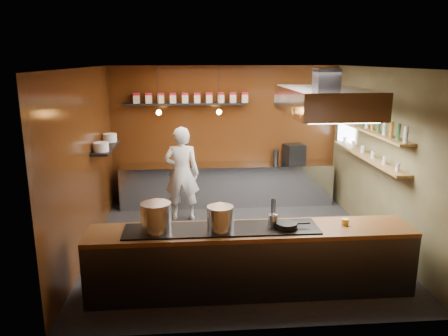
{
  "coord_description": "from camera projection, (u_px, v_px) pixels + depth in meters",
  "views": [
    {
      "loc": [
        -0.81,
        -7.04,
        3.14
      ],
      "look_at": [
        -0.21,
        0.4,
        1.27
      ],
      "focal_mm": 35.0,
      "sensor_mm": 36.0,
      "label": 1
    }
  ],
  "objects": [
    {
      "name": "bottle_shelf_upper",
      "position": [
        369.0,
        130.0,
        7.64
      ],
      "size": [
        0.26,
        2.8,
        0.04
      ],
      "primitive_type": "cube",
      "color": "brown",
      "rests_on": "right_wall"
    },
    {
      "name": "back_wall",
      "position": [
        226.0,
        135.0,
        9.68
      ],
      "size": [
        5.0,
        0.0,
        5.0
      ],
      "primitive_type": "plane",
      "rotation": [
        1.57,
        0.0,
        0.0
      ],
      "color": "#3F210B",
      "rests_on": "ground"
    },
    {
      "name": "bottle_shelf_lower",
      "position": [
        367.0,
        156.0,
        7.75
      ],
      "size": [
        0.26,
        2.8,
        0.04
      ],
      "primitive_type": "cube",
      "color": "brown",
      "rests_on": "right_wall"
    },
    {
      "name": "frying_pan",
      "position": [
        287.0,
        225.0,
        5.82
      ],
      "size": [
        0.48,
        0.31,
        0.08
      ],
      "color": "black",
      "rests_on": "pass_counter"
    },
    {
      "name": "right_wall",
      "position": [
        383.0,
        157.0,
        7.46
      ],
      "size": [
        0.0,
        5.0,
        5.0
      ],
      "primitive_type": "plane",
      "rotation": [
        1.57,
        0.0,
        -1.57
      ],
      "color": "#4D472B",
      "rests_on": "ground"
    },
    {
      "name": "left_wall",
      "position": [
        85.0,
        163.0,
        7.07
      ],
      "size": [
        0.0,
        5.0,
        5.0
      ],
      "primitive_type": "plane",
      "rotation": [
        1.57,
        0.0,
        1.57
      ],
      "color": "#3F210B",
      "rests_on": "ground"
    },
    {
      "name": "espresso_machine",
      "position": [
        294.0,
        153.0,
        9.66
      ],
      "size": [
        0.48,
        0.46,
        0.4
      ],
      "primitive_type": "cube",
      "rotation": [
        0.0,
        0.0,
        0.23
      ],
      "color": "black",
      "rests_on": "prep_counter"
    },
    {
      "name": "window_pane",
      "position": [
        347.0,
        120.0,
        9.01
      ],
      "size": [
        0.0,
        1.0,
        1.0
      ],
      "primitive_type": "plane",
      "rotation": [
        1.57,
        0.0,
        -1.57
      ],
      "color": "white",
      "rests_on": "right_wall"
    },
    {
      "name": "pass_counter",
      "position": [
        251.0,
        260.0,
        5.97
      ],
      "size": [
        4.4,
        0.72,
        0.94
      ],
      "color": "#38383D",
      "rests_on": "floor"
    },
    {
      "name": "bottles",
      "position": [
        370.0,
        122.0,
        7.6
      ],
      "size": [
        0.06,
        2.66,
        0.24
      ],
      "color": "silver",
      "rests_on": "bottle_shelf_upper"
    },
    {
      "name": "wine_glasses",
      "position": [
        367.0,
        152.0,
        7.73
      ],
      "size": [
        0.07,
        2.37,
        0.13
      ],
      "color": "silver",
      "rests_on": "bottle_shelf_lower"
    },
    {
      "name": "storage_tins",
      "position": [
        191.0,
        98.0,
        9.29
      ],
      "size": [
        2.43,
        0.13,
        0.22
      ],
      "color": "beige",
      "rests_on": "tin_shelf"
    },
    {
      "name": "butter_jar",
      "position": [
        345.0,
        222.0,
        5.98
      ],
      "size": [
        0.13,
        0.13,
        0.09
      ],
      "primitive_type": "cylinder",
      "rotation": [
        0.0,
        0.0,
        0.39
      ],
      "color": "yellow",
      "rests_on": "pass_counter"
    },
    {
      "name": "ceiling",
      "position": [
        239.0,
        68.0,
        6.9
      ],
      "size": [
        5.0,
        5.0,
        0.0
      ],
      "primitive_type": "plane",
      "rotation": [
        3.14,
        0.0,
        0.0
      ],
      "color": "silver",
      "rests_on": "back_wall"
    },
    {
      "name": "pendant_right",
      "position": [
        219.0,
        109.0,
        8.74
      ],
      "size": [
        0.1,
        0.1,
        0.95
      ],
      "color": "black",
      "rests_on": "ceiling"
    },
    {
      "name": "stockpot_large",
      "position": [
        156.0,
        217.0,
        5.67
      ],
      "size": [
        0.51,
        0.51,
        0.39
      ],
      "primitive_type": "cylinder",
      "rotation": [
        0.0,
        0.0,
        0.32
      ],
      "color": "silver",
      "rests_on": "pass_counter"
    },
    {
      "name": "plate_stacks",
      "position": [
        106.0,
        142.0,
        8.01
      ],
      "size": [
        0.26,
        1.16,
        0.16
      ],
      "color": "white",
      "rests_on": "plate_shelf"
    },
    {
      "name": "extractor_hood",
      "position": [
        325.0,
        101.0,
        6.74
      ],
      "size": [
        1.2,
        2.0,
        0.72
      ],
      "color": "#38383D",
      "rests_on": "ceiling"
    },
    {
      "name": "plate_shelf",
      "position": [
        106.0,
        147.0,
        8.04
      ],
      "size": [
        0.3,
        1.4,
        0.04
      ],
      "primitive_type": "cube",
      "color": "black",
      "rests_on": "left_wall"
    },
    {
      "name": "pendant_left",
      "position": [
        159.0,
        110.0,
        8.64
      ],
      "size": [
        0.1,
        0.1,
        0.95
      ],
      "color": "black",
      "rests_on": "ceiling"
    },
    {
      "name": "floor",
      "position": [
        238.0,
        243.0,
        7.63
      ],
      "size": [
        5.0,
        5.0,
        0.0
      ],
      "primitive_type": "plane",
      "color": "black",
      "rests_on": "ground"
    },
    {
      "name": "stockpot_small",
      "position": [
        220.0,
        218.0,
        5.72
      ],
      "size": [
        0.46,
        0.46,
        0.33
      ],
      "primitive_type": "cylinder",
      "rotation": [
        0.0,
        0.0,
        -0.4
      ],
      "color": "silver",
      "rests_on": "pass_counter"
    },
    {
      "name": "prep_counter",
      "position": [
        227.0,
        184.0,
        9.62
      ],
      "size": [
        4.6,
        0.65,
        0.9
      ],
      "primitive_type": "cube",
      "color": "silver",
      "rests_on": "floor"
    },
    {
      "name": "utensil_crock",
      "position": [
        273.0,
        220.0,
        5.87
      ],
      "size": [
        0.13,
        0.13,
        0.17
      ],
      "primitive_type": "cylinder",
      "rotation": [
        0.0,
        0.0,
        0.03
      ],
      "color": "#BBBDC2",
      "rests_on": "pass_counter"
    },
    {
      "name": "tin_shelf",
      "position": [
        184.0,
        104.0,
        9.31
      ],
      "size": [
        2.6,
        0.26,
        0.04
      ],
      "primitive_type": "cube",
      "color": "black",
      "rests_on": "back_wall"
    },
    {
      "name": "chef",
      "position": [
        182.0,
        174.0,
        8.58
      ],
      "size": [
        0.71,
        0.49,
        1.88
      ],
      "primitive_type": "imported",
      "rotation": [
        0.0,
        0.0,
        3.07
      ],
      "color": "white",
      "rests_on": "floor"
    }
  ]
}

